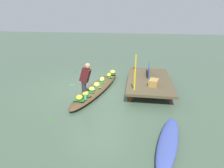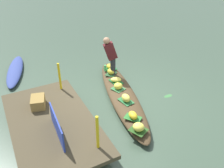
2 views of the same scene
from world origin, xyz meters
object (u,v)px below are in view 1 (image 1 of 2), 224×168
at_px(moored_boat, 168,142).
at_px(water_bottle, 85,97).
at_px(market_banner, 149,70).
at_px(banana_bunch_0, 91,89).
at_px(banana_bunch_2, 102,79).
at_px(banana_bunch_4, 113,72).
at_px(banana_bunch_1, 79,97).
at_px(banana_bunch_6, 109,75).
at_px(vendor_boat, 97,88).
at_px(banana_bunch_3, 97,85).
at_px(produce_crate, 154,83).
at_px(banana_bunch_5, 85,94).
at_px(vendor_person, 85,78).

bearing_deg(moored_boat, water_bottle, -108.12).
xyz_separation_m(moored_boat, market_banner, (-4.04, -0.32, 0.58)).
xyz_separation_m(banana_bunch_0, banana_bunch_2, (-0.99, 0.24, 0.03)).
height_order(banana_bunch_0, banana_bunch_4, banana_bunch_4).
bearing_deg(banana_bunch_1, water_bottle, 101.57).
bearing_deg(banana_bunch_6, moored_boat, 27.22).
bearing_deg(banana_bunch_6, banana_bunch_0, -14.78).
height_order(moored_boat, banana_bunch_4, banana_bunch_4).
bearing_deg(vendor_boat, banana_bunch_3, 24.96).
bearing_deg(banana_bunch_2, moored_boat, 33.98).
xyz_separation_m(banana_bunch_2, produce_crate, (0.59, 2.13, 0.20)).
bearing_deg(banana_bunch_5, banana_bunch_0, 169.56).
relative_size(vendor_boat, banana_bunch_3, 16.66).
bearing_deg(produce_crate, banana_bunch_4, -133.03).
relative_size(banana_bunch_3, water_bottle, 1.18).
height_order(vendor_boat, water_bottle, water_bottle).
bearing_deg(banana_bunch_4, banana_bunch_6, -15.32).
xyz_separation_m(banana_bunch_1, vendor_person, (-0.33, 0.15, 0.61)).
xyz_separation_m(vendor_person, market_banner, (-2.07, 2.31, -0.28)).
relative_size(banana_bunch_0, banana_bunch_2, 1.05).
distance_m(banana_bunch_0, banana_bunch_2, 1.02).
bearing_deg(vendor_person, water_bottle, 9.34).
xyz_separation_m(banana_bunch_0, water_bottle, (0.77, -0.02, 0.03)).
distance_m(banana_bunch_1, banana_bunch_5, 0.34).
height_order(banana_bunch_0, produce_crate, produce_crate).
bearing_deg(banana_bunch_5, moored_boat, 53.65).
relative_size(vendor_boat, market_banner, 3.70).
bearing_deg(moored_boat, banana_bunch_5, -111.37).
height_order(banana_bunch_1, produce_crate, produce_crate).
relative_size(banana_bunch_3, market_banner, 0.22).
height_order(moored_boat, vendor_person, vendor_person).
height_order(banana_bunch_0, banana_bunch_1, banana_bunch_1).
bearing_deg(water_bottle, banana_bunch_1, -78.43).
xyz_separation_m(banana_bunch_1, water_bottle, (-0.04, 0.20, 0.01)).
bearing_deg(banana_bunch_4, produce_crate, 46.97).
distance_m(banana_bunch_6, market_banner, 1.84).
height_order(vendor_person, water_bottle, vendor_person).
bearing_deg(banana_bunch_5, banana_bunch_4, 165.95).
relative_size(banana_bunch_3, vendor_person, 0.19).
bearing_deg(banana_bunch_6, vendor_person, -13.24).
bearing_deg(market_banner, banana_bunch_3, -57.08).
relative_size(banana_bunch_3, banana_bunch_5, 0.93).
relative_size(banana_bunch_3, banana_bunch_6, 0.84).
height_order(moored_boat, market_banner, market_banner).
relative_size(banana_bunch_6, water_bottle, 1.40).
relative_size(banana_bunch_0, banana_bunch_3, 1.31).
distance_m(moored_boat, produce_crate, 2.89).
distance_m(banana_bunch_1, banana_bunch_4, 3.00).
xyz_separation_m(banana_bunch_6, water_bottle, (2.44, -0.46, 0.02)).
distance_m(banana_bunch_0, banana_bunch_5, 0.50).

